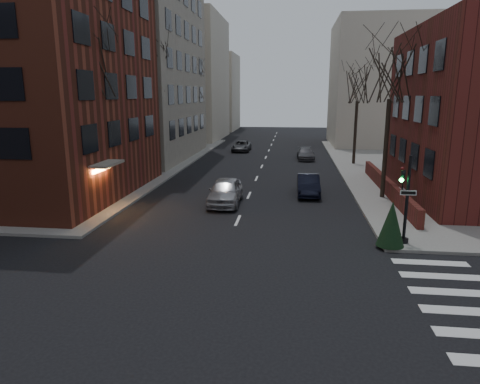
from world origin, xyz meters
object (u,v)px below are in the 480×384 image
at_px(streetlamp_near, 149,127).
at_px(tree_right_b, 358,85).
at_px(traffic_signal, 405,205).
at_px(sandwich_board, 401,196).
at_px(streetlamp_far, 203,115).
at_px(tree_left_b, 155,68).
at_px(tree_right_a, 391,73).
at_px(car_lane_silver, 225,191).
at_px(tree_left_c, 193,83).
at_px(tree_left_a, 90,63).
at_px(evergreen_shrub, 391,224).
at_px(car_lane_far, 241,146).
at_px(parked_sedan, 308,185).
at_px(car_lane_gray, 306,154).

bearing_deg(streetlamp_near, tree_right_b, 30.47).
relative_size(traffic_signal, sandwich_board, 3.91).
height_order(streetlamp_far, sandwich_board, streetlamp_far).
xyz_separation_m(tree_left_b, streetlamp_far, (0.60, 16.00, -4.68)).
relative_size(tree_left_b, tree_right_a, 1.11).
relative_size(tree_left_b, car_lane_silver, 2.28).
xyz_separation_m(streetlamp_near, streetlamp_far, (0.00, 20.00, 0.00)).
bearing_deg(sandwich_board, tree_left_c, 126.90).
xyz_separation_m(tree_left_a, tree_left_b, (0.00, 12.00, 0.44)).
bearing_deg(tree_left_b, evergreen_shrub, -47.39).
relative_size(tree_left_a, streetlamp_near, 1.63).
bearing_deg(car_lane_far, evergreen_shrub, -71.21).
height_order(traffic_signal, parked_sedan, traffic_signal).
bearing_deg(sandwich_board, tree_left_b, 151.08).
distance_m(tree_right_b, streetlamp_near, 20.01).
xyz_separation_m(car_lane_far, evergreen_shrub, (10.57, -32.32, 0.54)).
relative_size(tree_right_b, streetlamp_far, 1.46).
distance_m(traffic_signal, tree_left_b, 24.87).
bearing_deg(streetlamp_near, sandwich_board, -18.28).
xyz_separation_m(tree_left_b, tree_right_a, (17.60, -8.00, -0.88)).
distance_m(sandwich_board, evergreen_shrub, 7.98).
relative_size(tree_left_c, tree_right_b, 1.06).
xyz_separation_m(tree_left_b, car_lane_gray, (13.05, 8.97, -8.30)).
height_order(tree_left_c, evergreen_shrub, tree_left_c).
bearing_deg(tree_left_a, tree_right_a, 12.80).
bearing_deg(car_lane_gray, parked_sedan, -93.74).
relative_size(tree_left_b, sandwich_board, 10.56).
xyz_separation_m(tree_left_a, parked_sedan, (12.80, 4.63, -7.78)).
bearing_deg(tree_left_b, tree_right_b, 18.82).
distance_m(traffic_signal, tree_right_b, 23.71).
relative_size(car_lane_silver, car_lane_gray, 1.13).
bearing_deg(car_lane_silver, car_lane_gray, 73.58).
height_order(tree_left_b, car_lane_silver, tree_left_b).
bearing_deg(parked_sedan, evergreen_shrub, -72.88).
relative_size(streetlamp_far, parked_sedan, 1.49).
xyz_separation_m(tree_right_b, streetlamp_far, (-17.00, 10.00, -3.35)).
height_order(tree_right_a, sandwich_board, tree_right_a).
bearing_deg(streetlamp_near, car_lane_silver, -42.95).
xyz_separation_m(tree_left_b, sandwich_board, (18.36, -9.87, -8.25)).
bearing_deg(car_lane_gray, sandwich_board, -77.14).
bearing_deg(parked_sedan, tree_right_b, 69.32).
bearing_deg(traffic_signal, car_lane_silver, 144.59).
relative_size(tree_right_b, car_lane_gray, 2.18).
distance_m(parked_sedan, sandwich_board, 6.09).
xyz_separation_m(tree_right_a, car_lane_far, (-12.07, 22.82, -7.41)).
height_order(streetlamp_near, car_lane_silver, streetlamp_near).
height_order(car_lane_silver, car_lane_far, car_lane_silver).
bearing_deg(tree_left_b, traffic_signal, -45.46).
height_order(tree_left_a, tree_right_b, tree_left_a).
bearing_deg(sandwich_board, tree_right_b, 92.06).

